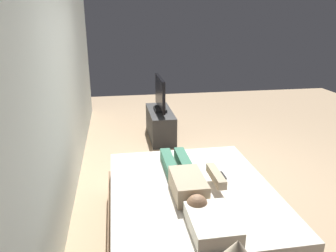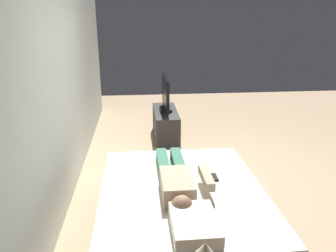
{
  "view_description": "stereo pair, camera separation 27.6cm",
  "coord_description": "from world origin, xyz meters",
  "px_view_note": "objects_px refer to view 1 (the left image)",
  "views": [
    {
      "loc": [
        -3.71,
        1.16,
        2.08
      ],
      "look_at": [
        0.3,
        0.49,
        0.69
      ],
      "focal_mm": 34.62,
      "sensor_mm": 36.0,
      "label": 1
    },
    {
      "loc": [
        -3.75,
        0.88,
        2.08
      ],
      "look_at": [
        0.3,
        0.49,
        0.69
      ],
      "focal_mm": 34.62,
      "sensor_mm": 36.0,
      "label": 2
    }
  ],
  "objects_px": {
    "tv_stand": "(160,124)",
    "tv": "(160,95)",
    "person": "(186,179)",
    "bed": "(191,213)",
    "pillow": "(212,223)",
    "remote": "(222,175)"
  },
  "relations": [
    {
      "from": "tv_stand",
      "to": "bed",
      "type": "bearing_deg",
      "value": 178.12
    },
    {
      "from": "remote",
      "to": "tv_stand",
      "type": "bearing_deg",
      "value": 5.84
    },
    {
      "from": "person",
      "to": "tv",
      "type": "distance_m",
      "value": 2.75
    },
    {
      "from": "person",
      "to": "tv_stand",
      "type": "relative_size",
      "value": 1.15
    },
    {
      "from": "tv_stand",
      "to": "tv",
      "type": "height_order",
      "value": "tv"
    },
    {
      "from": "remote",
      "to": "tv_stand",
      "type": "relative_size",
      "value": 0.14
    },
    {
      "from": "tv_stand",
      "to": "tv",
      "type": "bearing_deg",
      "value": -90.0
    },
    {
      "from": "person",
      "to": "remote",
      "type": "distance_m",
      "value": 0.44
    },
    {
      "from": "tv_stand",
      "to": "tv",
      "type": "distance_m",
      "value": 0.53
    },
    {
      "from": "remote",
      "to": "tv_stand",
      "type": "distance_m",
      "value": 2.62
    },
    {
      "from": "remote",
      "to": "tv",
      "type": "height_order",
      "value": "tv"
    },
    {
      "from": "bed",
      "to": "pillow",
      "type": "bearing_deg",
      "value": 180.0
    },
    {
      "from": "tv_stand",
      "to": "person",
      "type": "bearing_deg",
      "value": 177.08
    },
    {
      "from": "person",
      "to": "tv",
      "type": "height_order",
      "value": "tv"
    },
    {
      "from": "pillow",
      "to": "person",
      "type": "bearing_deg",
      "value": 4.17
    },
    {
      "from": "tv",
      "to": "person",
      "type": "bearing_deg",
      "value": 177.08
    },
    {
      "from": "remote",
      "to": "tv_stand",
      "type": "xyz_separation_m",
      "value": [
        2.59,
        0.27,
        -0.3
      ]
    },
    {
      "from": "pillow",
      "to": "remote",
      "type": "xyz_separation_m",
      "value": [
        0.82,
        -0.36,
        -0.05
      ]
    },
    {
      "from": "pillow",
      "to": "bed",
      "type": "bearing_deg",
      "value": 0.0
    },
    {
      "from": "bed",
      "to": "person",
      "type": "relative_size",
      "value": 1.52
    },
    {
      "from": "person",
      "to": "bed",
      "type": "bearing_deg",
      "value": -120.62
    },
    {
      "from": "tv_stand",
      "to": "pillow",
      "type": "bearing_deg",
      "value": 178.47
    }
  ]
}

